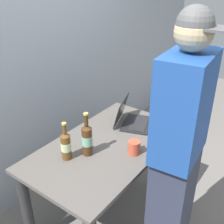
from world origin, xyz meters
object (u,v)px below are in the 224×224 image
object	(u,v)px
beer_bottle_amber	(66,145)
person_figure	(177,158)
coffee_mug	(134,147)
laptop	(131,118)
beer_bottle_brown	(87,139)

from	to	relation	value
beer_bottle_amber	person_figure	size ratio (longest dim) A/B	0.16
person_figure	coffee_mug	size ratio (longest dim) A/B	14.21
laptop	beer_bottle_brown	bearing A→B (deg)	178.53
laptop	coffee_mug	world-z (taller)	laptop
laptop	coffee_mug	size ratio (longest dim) A/B	3.13
coffee_mug	beer_bottle_amber	bearing A→B (deg)	133.45
beer_bottle_brown	laptop	bearing A→B (deg)	-1.47
laptop	coffee_mug	xyz separation A→B (m)	(-0.35, -0.25, 0.00)
beer_bottle_amber	coffee_mug	bearing A→B (deg)	-46.55
beer_bottle_amber	coffee_mug	size ratio (longest dim) A/B	2.29
coffee_mug	beer_bottle_brown	bearing A→B (deg)	127.70
laptop	coffee_mug	bearing A→B (deg)	-144.21
person_figure	beer_bottle_amber	bearing A→B (deg)	108.76
beer_bottle_brown	coffee_mug	distance (m)	0.34
laptop	beer_bottle_amber	world-z (taller)	beer_bottle_amber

